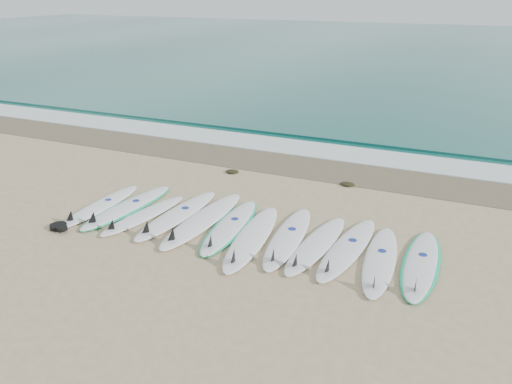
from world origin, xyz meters
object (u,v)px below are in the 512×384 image
at_px(surfboard_0, 99,206).
at_px(leash_coil, 59,227).
at_px(surfboard_6, 251,238).
at_px(surfboard_11, 421,264).

bearing_deg(surfboard_0, leash_coil, -92.93).
height_order(surfboard_0, surfboard_6, surfboard_6).
bearing_deg(surfboard_0, surfboard_6, -0.63).
relative_size(surfboard_6, leash_coil, 6.13).
xyz_separation_m(surfboard_0, surfboard_11, (6.53, 0.27, -0.01)).
distance_m(surfboard_0, surfboard_11, 6.54).
xyz_separation_m(surfboard_6, surfboard_11, (2.98, 0.31, -0.01)).
bearing_deg(surfboard_6, surfboard_11, -0.24).
xyz_separation_m(surfboard_0, leash_coil, (-0.06, -1.08, -0.00)).
height_order(surfboard_6, leash_coil, surfboard_6).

